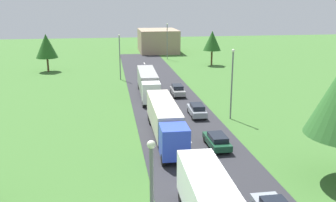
{
  "coord_description": "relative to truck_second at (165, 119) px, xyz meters",
  "views": [
    {
      "loc": [
        -7.81,
        -4.97,
        14.0
      ],
      "look_at": [
        -1.13,
        37.53,
        2.39
      ],
      "focal_mm": 40.37,
      "sensor_mm": 36.0,
      "label": 1
    }
  ],
  "objects": [
    {
      "name": "lane_marking_centre",
      "position": [
        2.38,
        -11.56,
        -2.03
      ],
      "size": [
        0.16,
        119.96,
        0.01
      ],
      "color": "white",
      "rests_on": "road"
    },
    {
      "name": "tree_birch",
      "position": [
        -17.57,
        40.95,
        3.0
      ],
      "size": [
        4.28,
        4.28,
        7.47
      ],
      "color": "#513823",
      "rests_on": "ground"
    },
    {
      "name": "car_third",
      "position": [
        4.58,
        -3.39,
        -1.3
      ],
      "size": [
        1.83,
        4.37,
        1.38
      ],
      "color": "#19472D",
      "rests_on": "road"
    },
    {
      "name": "tree_maple",
      "position": [
        16.75,
        43.13,
        3.24
      ],
      "size": [
        3.81,
        3.81,
        7.46
      ],
      "color": "#513823",
      "rests_on": "ground"
    },
    {
      "name": "car_fifth",
      "position": [
        4.5,
        17.47,
        -1.22
      ],
      "size": [
        1.84,
        4.22,
        1.58
      ],
      "color": "gray",
      "rests_on": "road"
    },
    {
      "name": "distant_building",
      "position": [
        7.94,
        66.44,
        0.95
      ],
      "size": [
        10.14,
        12.93,
        6.1
      ],
      "primitive_type": "cube",
      "color": "#9E846B",
      "rests_on": "ground"
    },
    {
      "name": "truck_third",
      "position": [
        0.12,
        18.07,
        0.0
      ],
      "size": [
        2.84,
        13.32,
        3.53
      ],
      "color": "white",
      "rests_on": "road"
    },
    {
      "name": "car_fourth",
      "position": [
        4.98,
        6.92,
        -1.23
      ],
      "size": [
        1.88,
        4.44,
        1.54
      ],
      "color": "#8C939E",
      "rests_on": "road"
    },
    {
      "name": "road",
      "position": [
        2.38,
        -7.02,
        -2.07
      ],
      "size": [
        10.0,
        140.0,
        0.06
      ],
      "primitive_type": "cube",
      "color": "#2B2B30",
      "rests_on": "ground"
    },
    {
      "name": "lamppost_fourth",
      "position": [
        8.44,
        53.06,
        2.65
      ],
      "size": [
        0.36,
        0.36,
        8.54
      ],
      "color": "slate",
      "rests_on": "ground"
    },
    {
      "name": "lamppost_third",
      "position": [
        -3.54,
        30.77,
        2.42
      ],
      "size": [
        0.36,
        0.36,
        8.09
      ],
      "color": "slate",
      "rests_on": "ground"
    },
    {
      "name": "lamppost_second",
      "position": [
        8.8,
        5.44,
        2.6
      ],
      "size": [
        0.36,
        0.36,
        8.43
      ],
      "color": "slate",
      "rests_on": "ground"
    },
    {
      "name": "truck_second",
      "position": [
        0.0,
        0.0,
        0.0
      ],
      "size": [
        2.65,
        14.24,
        3.51
      ],
      "color": "blue",
      "rests_on": "road"
    }
  ]
}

